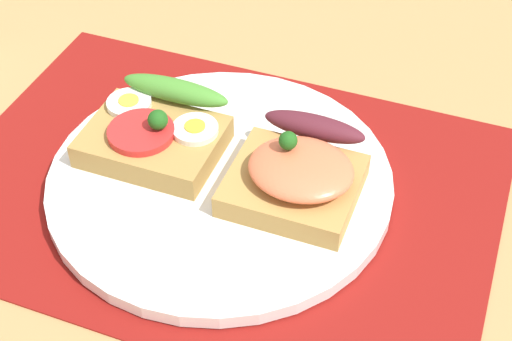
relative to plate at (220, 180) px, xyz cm
name	(u,v)px	position (x,y,z in cm)	size (l,w,h in cm)	color
ground_plane	(221,202)	(0.00, 0.00, -2.47)	(120.00, 90.00, 3.20)	#B08550
placemat	(220,187)	(0.00, 0.00, -0.72)	(42.84, 30.74, 0.30)	maroon
plate	(220,180)	(0.00, 0.00, 0.00)	(26.92, 26.92, 1.14)	white
sandwich_egg_tomato	(156,132)	(-6.01, 1.36, 2.11)	(10.58, 9.52, 4.29)	#A88243
sandwich_salmon	(299,172)	(6.15, 0.68, 2.42)	(9.58, 10.08, 5.20)	#B18846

